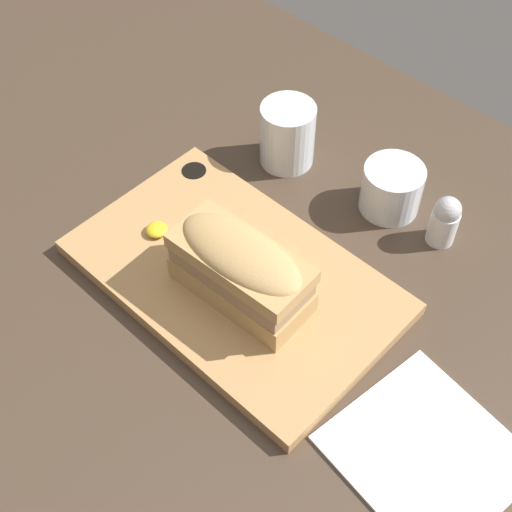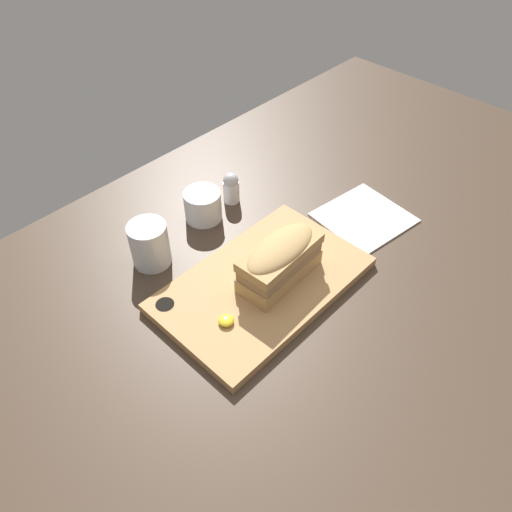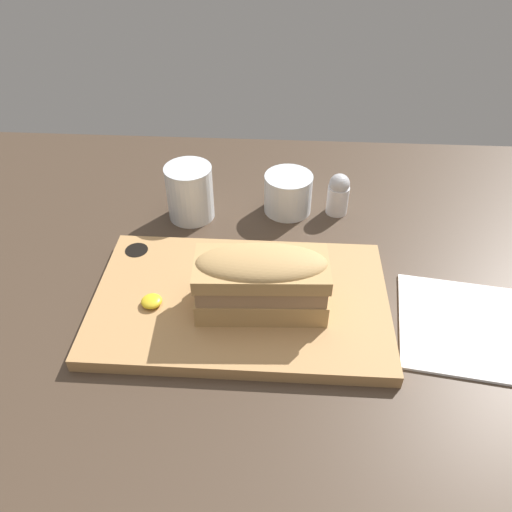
# 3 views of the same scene
# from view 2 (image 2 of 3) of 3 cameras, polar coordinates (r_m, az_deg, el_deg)

# --- Properties ---
(dining_table) EXTENTS (1.86, 0.99, 0.02)m
(dining_table) POSITION_cam_2_polar(r_m,az_deg,el_deg) (0.95, 2.61, -3.58)
(dining_table) COLOR #423326
(dining_table) RESTS_ON ground
(serving_board) EXTENTS (0.39, 0.24, 0.02)m
(serving_board) POSITION_cam_2_polar(r_m,az_deg,el_deg) (0.92, 0.70, -3.22)
(serving_board) COLOR tan
(serving_board) RESTS_ON dining_table
(sandwich) EXTENTS (0.17, 0.08, 0.09)m
(sandwich) POSITION_cam_2_polar(r_m,az_deg,el_deg) (0.89, 2.67, -0.45)
(sandwich) COLOR tan
(sandwich) RESTS_ON serving_board
(mustard_dollop) EXTENTS (0.03, 0.03, 0.01)m
(mustard_dollop) POSITION_cam_2_polar(r_m,az_deg,el_deg) (0.85, -3.44, -7.39)
(mustard_dollop) COLOR gold
(mustard_dollop) RESTS_ON serving_board
(water_glass) EXTENTS (0.07, 0.07, 0.09)m
(water_glass) POSITION_cam_2_polar(r_m,az_deg,el_deg) (0.97, -12.01, 1.08)
(water_glass) COLOR silver
(water_glass) RESTS_ON dining_table
(wine_glass) EXTENTS (0.08, 0.08, 0.07)m
(wine_glass) POSITION_cam_2_polar(r_m,az_deg,el_deg) (1.06, -6.09, 5.66)
(wine_glass) COLOR silver
(wine_glass) RESTS_ON dining_table
(napkin) EXTENTS (0.20, 0.19, 0.00)m
(napkin) POSITION_cam_2_polar(r_m,az_deg,el_deg) (1.10, 12.23, 4.33)
(napkin) COLOR white
(napkin) RESTS_ON dining_table
(salt_shaker) EXTENTS (0.04, 0.04, 0.07)m
(salt_shaker) POSITION_cam_2_polar(r_m,az_deg,el_deg) (1.10, -2.86, 7.83)
(salt_shaker) COLOR white
(salt_shaker) RESTS_ON dining_table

